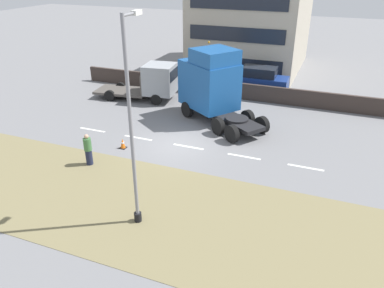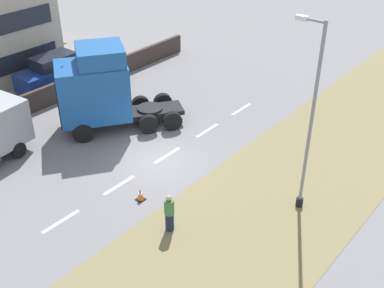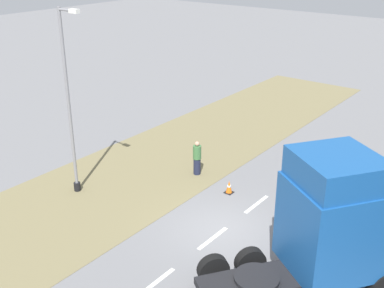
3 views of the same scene
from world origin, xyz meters
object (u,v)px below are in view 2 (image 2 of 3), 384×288
(lamp_post, at_px, (308,128))
(pedestrian, at_px, (169,213))
(traffic_cone_lead, at_px, (140,194))
(lorry_cab, at_px, (98,89))
(parked_car, at_px, (54,72))

(lamp_post, relative_size, pedestrian, 4.73)
(pedestrian, bearing_deg, traffic_cone_lead, -15.39)
(lorry_cab, xyz_separation_m, parked_car, (6.29, -1.66, -1.28))
(lorry_cab, bearing_deg, parked_car, 20.09)
(parked_car, height_order, pedestrian, parked_car)
(lorry_cab, distance_m, lamp_post, 11.47)
(parked_car, xyz_separation_m, lamp_post, (-17.64, 0.82, 2.73))
(parked_car, relative_size, lamp_post, 0.59)
(lorry_cab, distance_m, parked_car, 6.63)
(lorry_cab, relative_size, parked_car, 1.38)
(lamp_post, bearing_deg, parked_car, -2.66)
(pedestrian, height_order, traffic_cone_lead, pedestrian)
(pedestrian, distance_m, traffic_cone_lead, 2.38)
(parked_car, relative_size, pedestrian, 2.81)
(parked_car, bearing_deg, traffic_cone_lead, 158.17)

